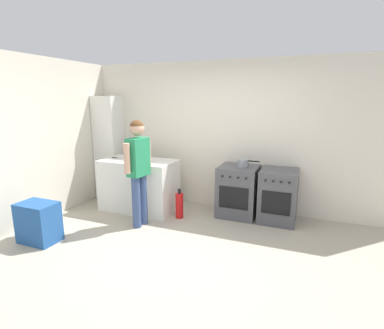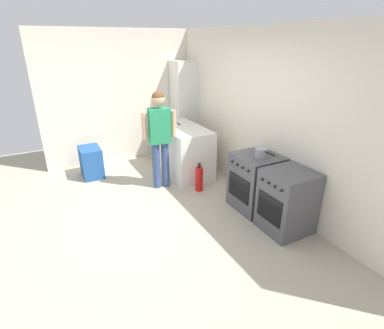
{
  "view_description": "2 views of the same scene",
  "coord_description": "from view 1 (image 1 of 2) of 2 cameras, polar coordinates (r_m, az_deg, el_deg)",
  "views": [
    {
      "loc": [
        1.44,
        -3.19,
        1.94
      ],
      "look_at": [
        -0.25,
        1.0,
        0.95
      ],
      "focal_mm": 28.0,
      "sensor_mm": 36.0,
      "label": 1
    },
    {
      "loc": [
        3.48,
        -1.12,
        2.39
      ],
      "look_at": [
        0.04,
        0.67,
        0.77
      ],
      "focal_mm": 28.0,
      "sensor_mm": 36.0,
      "label": 2
    }
  ],
  "objects": [
    {
      "name": "larder_cabinet",
      "position": [
        6.21,
        -15.37,
        3.18
      ],
      "size": [
        0.48,
        0.44,
        2.0
      ],
      "primitive_type": "cube",
      "color": "silver",
      "rests_on": "ground"
    },
    {
      "name": "side_wall_left",
      "position": [
        5.44,
        -26.27,
        4.3
      ],
      "size": [
        0.1,
        3.1,
        2.6
      ],
      "primitive_type": "cube",
      "color": "silver",
      "rests_on": "ground"
    },
    {
      "name": "oven_right",
      "position": [
        5.02,
        16.1,
        -5.73
      ],
      "size": [
        0.57,
        0.62,
        0.85
      ],
      "color": "#4C4C51",
      "rests_on": "ground"
    },
    {
      "name": "oven_left",
      "position": [
        5.12,
        8.75,
        -5.03
      ],
      "size": [
        0.63,
        0.62,
        0.85
      ],
      "color": "#4C4C51",
      "rests_on": "ground"
    },
    {
      "name": "counter_unit",
      "position": [
        5.41,
        -10.06,
        -3.86
      ],
      "size": [
        1.3,
        0.7,
        0.9
      ],
      "primitive_type": "cube",
      "color": "silver",
      "rests_on": "ground"
    },
    {
      "name": "pot",
      "position": [
        4.98,
        9.67,
        0.27
      ],
      "size": [
        0.36,
        0.18,
        0.13
      ],
      "color": "gray",
      "rests_on": "oven_left"
    },
    {
      "name": "back_wall",
      "position": [
        5.37,
        6.33,
        5.41
      ],
      "size": [
        6.0,
        0.1,
        2.6
      ],
      "primitive_type": "cube",
      "color": "silver",
      "rests_on": "ground"
    },
    {
      "name": "recycling_crate_upper",
      "position": [
        4.66,
        -27.36,
        -8.17
      ],
      "size": [
        0.52,
        0.36,
        0.28
      ],
      "primitive_type": "cube",
      "color": "#235193",
      "rests_on": "recycling_crate_lower"
    },
    {
      "name": "recycling_crate_lower",
      "position": [
        4.76,
        -27.02,
        -11.34
      ],
      "size": [
        0.52,
        0.36,
        0.28
      ],
      "primitive_type": "cube",
      "color": "#235193",
      "rests_on": "ground"
    },
    {
      "name": "knife_carving",
      "position": [
        5.49,
        -12.68,
        1.15
      ],
      "size": [
        0.33,
        0.07,
        0.01
      ],
      "color": "silver",
      "rests_on": "counter_unit"
    },
    {
      "name": "ground_plane",
      "position": [
        4.0,
        -2.08,
        -16.7
      ],
      "size": [
        8.0,
        8.0,
        0.0
      ],
      "primitive_type": "plane",
      "color": "#ADA38E"
    },
    {
      "name": "knife_utility",
      "position": [
        5.55,
        -14.05,
        1.2
      ],
      "size": [
        0.25,
        0.04,
        0.01
      ],
      "color": "silver",
      "rests_on": "counter_unit"
    },
    {
      "name": "person",
      "position": [
        4.58,
        -10.2,
        0.07
      ],
      "size": [
        0.25,
        0.56,
        1.64
      ],
      "color": "#384C7A",
      "rests_on": "ground"
    },
    {
      "name": "fire_extinguisher",
      "position": [
        5.02,
        -2.42,
        -7.76
      ],
      "size": [
        0.13,
        0.13,
        0.5
      ],
      "color": "red",
      "rests_on": "ground"
    }
  ]
}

